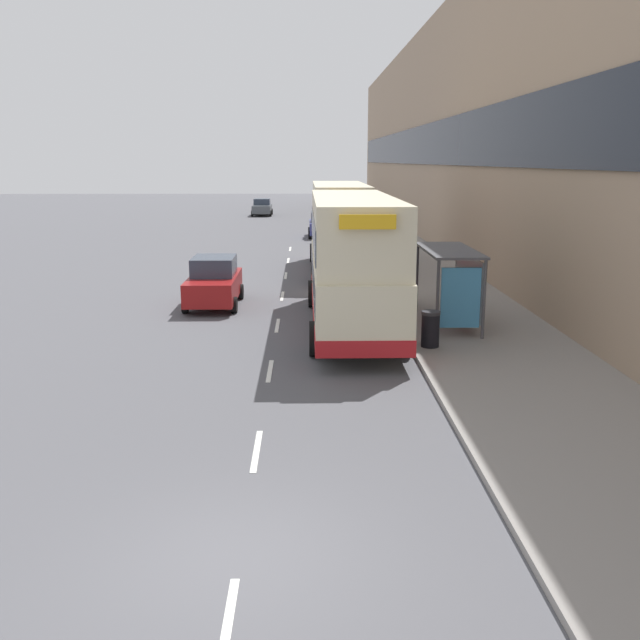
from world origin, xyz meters
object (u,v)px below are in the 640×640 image
Objects in this scene: car_2 at (262,207)px; pedestrian_1 at (412,282)px; litter_bin at (430,329)px; double_decker_bus_ahead at (339,225)px; car_0 at (322,225)px; car_1 at (214,282)px; bus_shelter at (456,273)px; double_decker_bus_near at (353,260)px; pedestrian_at_shelter at (461,283)px.

car_2 is 46.65m from pedestrian_1.
litter_bin is at bearing -93.27° from pedestrian_1.
double_decker_bus_ahead is 9.53m from pedestrian_1.
car_0 is at bearing 91.78° from double_decker_bus_ahead.
car_1 is 4.09× the size of litter_bin.
bus_shelter reaches higher than litter_bin.
double_decker_bus_near reaches higher than bus_shelter.
car_2 is 52.59m from litter_bin.
car_2 is at bearing 96.77° from double_decker_bus_near.
litter_bin is (7.08, -6.81, -0.23)m from car_1.
bus_shelter reaches higher than car_2.
car_0 is 0.98× the size of car_1.
litter_bin is at bearing 98.65° from car_2.
bus_shelter is 1.00× the size of car_2.
bus_shelter is at bearing -76.05° from double_decker_bus_ahead.
double_decker_bus_ahead reaches higher than car_2.
double_decker_bus_near is (-3.30, 0.32, 0.41)m from bus_shelter.
litter_bin is (2.43, -31.39, -0.21)m from car_0.
car_2 is (-5.83, 49.10, -1.45)m from double_decker_bus_near.
double_decker_bus_ahead is 2.40× the size of car_0.
car_0 is at bearing 94.42° from litter_bin.
bus_shelter is 13.06m from double_decker_bus_ahead.
car_1 is at bearing -100.71° from car_0.
pedestrian_at_shelter is at bearing -67.18° from double_decker_bus_ahead.
double_decker_bus_near is 10.23× the size of litter_bin.
pedestrian_at_shelter is (4.18, 2.79, -1.24)m from double_decker_bus_near.
bus_shelter is 9.37m from car_1.
double_decker_bus_near is at bearing -89.29° from car_0.
double_decker_bus_ahead is at bearing 103.93° from pedestrian_1.
double_decker_bus_near is at bearing 174.52° from bus_shelter.
pedestrian_1 is at bearing 86.73° from litter_bin.
double_decker_bus_ahead is 2.35× the size of car_1.
car_0 is at bearing -100.71° from car_1.
double_decker_bus_near is at bearing -127.19° from pedestrian_1.
car_2 is 47.39m from pedestrian_at_shelter.
bus_shelter reaches higher than pedestrian_1.
car_1 is 9.25m from pedestrian_at_shelter.
car_1 reaches higher than car_0.
car_0 is (-3.65, 28.82, -0.99)m from bus_shelter.
car_1 is 2.55× the size of pedestrian_1.
car_0 is 2.38× the size of pedestrian_at_shelter.
car_0 is (-0.50, 16.14, -1.40)m from double_decker_bus_ahead.
pedestrian_at_shelter is at bearing -13.06° from pedestrian_1.
pedestrian_at_shelter is 1.05× the size of pedestrian_1.
car_0 is 21.32m from car_2.
litter_bin is (2.08, -2.89, -1.62)m from double_decker_bus_near.
litter_bin is (1.92, -15.25, -1.61)m from double_decker_bus_ahead.
car_1 is at bearing -121.41° from double_decker_bus_ahead.
litter_bin is (-2.10, -5.67, -0.37)m from pedestrian_at_shelter.
double_decker_bus_near is 3.91m from litter_bin.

